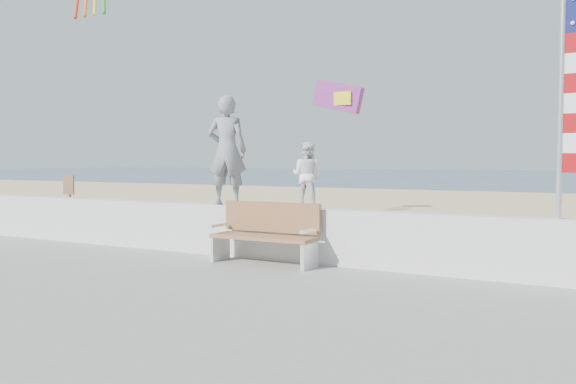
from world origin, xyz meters
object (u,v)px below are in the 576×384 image
object	(u,v)px
adult	(227,150)
flag	(572,76)
bench	(266,233)
child	(307,175)

from	to	relation	value
adult	flag	xyz separation A→B (m)	(5.56, -0.00, 0.94)
bench	child	bearing A→B (deg)	40.99
adult	child	xyz separation A→B (m)	(1.61, 0.00, -0.42)
child	flag	size ratio (longest dim) A/B	0.31
bench	flag	size ratio (longest dim) A/B	0.51
bench	flag	bearing A→B (deg)	5.79
child	bench	world-z (taller)	child
child	bench	xyz separation A→B (m)	(-0.52, -0.45, -0.94)
child	flag	world-z (taller)	flag
adult	bench	distance (m)	1.80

